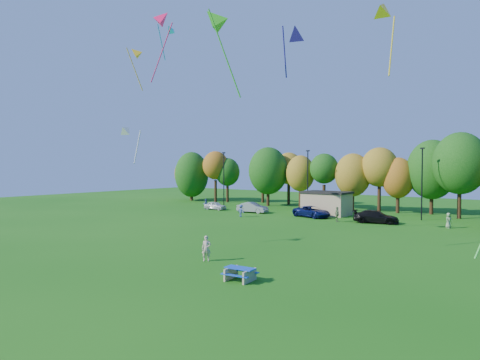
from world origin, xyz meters
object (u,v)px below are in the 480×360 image
Objects in this scene: picnic_table at (240,273)px; car_b at (252,208)px; car_c at (312,212)px; car_d at (376,217)px; car_a at (215,206)px; kite_flyer at (206,248)px.

car_b reaches higher than picnic_table.
car_c is 1.01× the size of car_d.
car_d reaches higher than picnic_table.
car_c reaches higher than car_a.
car_a is 16.40m from car_c.
car_b reaches higher than car_c.
picnic_table is 5.76m from kite_flyer.
car_b is at bearing -91.10° from car_a.
picnic_table is 40.73m from car_a.
car_b reaches higher than car_a.
kite_flyer is 28.40m from car_c.
picnic_table is 29.97m from car_d.
car_b is (-15.46, 27.39, -0.16)m from kite_flyer.
car_d is at bearing -98.52° from car_b.
kite_flyer is at bearing 146.97° from picnic_table.
picnic_table is 36.42m from car_b.
car_b is at bearing 76.98° from car_d.
car_d reaches higher than car_b.
picnic_table is at bearing -144.18° from car_c.
kite_flyer is at bearing -151.95° from car_c.
picnic_table is at bearing -139.18° from car_a.
car_c is (-6.09, 27.74, -0.17)m from kite_flyer.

